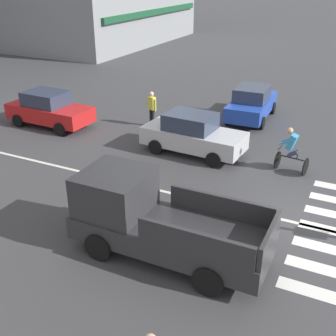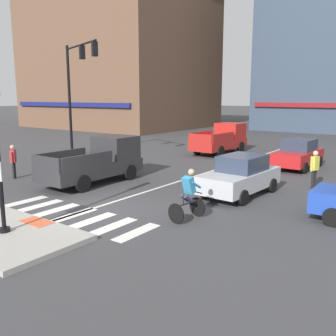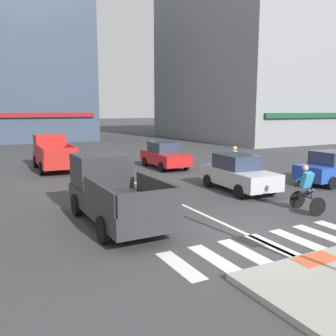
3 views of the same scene
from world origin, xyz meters
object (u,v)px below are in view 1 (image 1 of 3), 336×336
Objects in this scene: car_blue_cross_right at (252,103)px; cyclist at (291,149)px; car_silver_eastbound_mid at (193,134)px; pickup_truck_charcoal_westbound_near at (153,219)px; pedestrian_waiting_far_side at (152,106)px; car_red_eastbound_far at (49,109)px.

cyclist reaches higher than car_blue_cross_right.
car_blue_cross_right is 5.98m from cyclist.
pickup_truck_charcoal_westbound_near reaches higher than car_silver_eastbound_mid.
pedestrian_waiting_far_side is (-3.08, 3.93, 0.17)m from car_blue_cross_right.
car_red_eastbound_far is at bearing 54.16° from pickup_truck_charcoal_westbound_near.
car_blue_cross_right is 4.99m from pedestrian_waiting_far_side.
car_blue_cross_right is 2.48× the size of cyclist.
car_blue_cross_right is at bearing 29.58° from cyclist.
pedestrian_waiting_far_side is (2.11, 2.98, 0.17)m from car_silver_eastbound_mid.
pickup_truck_charcoal_westbound_near reaches higher than cyclist.
cyclist reaches higher than car_red_eastbound_far.
pickup_truck_charcoal_westbound_near is 6.86m from cyclist.
car_blue_cross_right is 0.99× the size of car_silver_eastbound_mid.
car_silver_eastbound_mid is at bearing -125.27° from pedestrian_waiting_far_side.
pedestrian_waiting_far_side reaches higher than car_silver_eastbound_mid.
car_red_eastbound_far is 4.85m from pedestrian_waiting_far_side.
cyclist is 1.01× the size of pedestrian_waiting_far_side.
cyclist is 7.19m from pedestrian_waiting_far_side.
cyclist is (6.49, -2.22, -0.11)m from pickup_truck_charcoal_westbound_near.
car_red_eastbound_far is at bearing 121.85° from car_blue_cross_right.
car_blue_cross_right is at bearing -51.85° from pedestrian_waiting_far_side.
car_red_eastbound_far is 11.15m from pickup_truck_charcoal_westbound_near.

